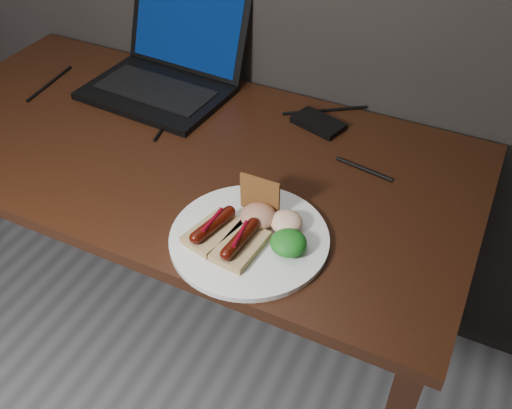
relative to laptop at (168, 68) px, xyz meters
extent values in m
cube|color=#34160D|center=(0.18, -0.24, -0.07)|extent=(1.40, 0.70, 0.03)
cube|color=#34160D|center=(-0.47, 0.06, -0.44)|extent=(0.05, 0.05, 0.72)
cube|color=#34160D|center=(0.83, 0.06, -0.44)|extent=(0.05, 0.05, 0.72)
cube|color=black|center=(0.00, -0.06, -0.04)|extent=(0.38, 0.28, 0.02)
cube|color=black|center=(0.00, -0.06, -0.03)|extent=(0.32, 0.16, 0.00)
cube|color=black|center=(0.01, 0.11, 0.08)|extent=(0.37, 0.11, 0.23)
cube|color=navy|center=(0.01, 0.11, 0.08)|extent=(0.34, 0.10, 0.20)
cube|color=black|center=(0.44, -0.01, -0.05)|extent=(0.14, 0.11, 0.02)
cylinder|color=black|center=(0.09, -0.16, -0.05)|extent=(0.05, 0.18, 0.01)
cylinder|color=black|center=(0.43, 0.06, -0.05)|extent=(0.19, 0.13, 0.01)
cylinder|color=black|center=(0.60, -0.13, -0.05)|extent=(0.14, 0.03, 0.01)
cylinder|color=black|center=(-0.30, -0.14, -0.05)|extent=(0.03, 0.20, 0.01)
cylinder|color=silver|center=(0.47, -0.44, -0.05)|extent=(0.32, 0.32, 0.01)
cube|color=tan|center=(0.40, -0.47, -0.03)|extent=(0.09, 0.13, 0.02)
cylinder|color=#4D1105|center=(0.40, -0.47, -0.01)|extent=(0.05, 0.10, 0.02)
sphere|color=#4D1105|center=(0.39, -0.52, -0.01)|extent=(0.03, 0.02, 0.02)
sphere|color=#4D1105|center=(0.41, -0.42, -0.01)|extent=(0.03, 0.02, 0.02)
cylinder|color=maroon|center=(0.40, -0.47, 0.00)|extent=(0.01, 0.07, 0.01)
cube|color=tan|center=(0.47, -0.48, -0.03)|extent=(0.08, 0.12, 0.02)
cylinder|color=#4D1105|center=(0.47, -0.48, -0.01)|extent=(0.03, 0.10, 0.02)
sphere|color=#4D1105|center=(0.46, -0.53, -0.01)|extent=(0.03, 0.02, 0.02)
sphere|color=#4D1105|center=(0.47, -0.43, -0.01)|extent=(0.03, 0.02, 0.02)
cylinder|color=maroon|center=(0.47, -0.48, 0.00)|extent=(0.02, 0.07, 0.01)
cube|color=brown|center=(0.45, -0.37, 0.00)|extent=(0.08, 0.01, 0.08)
ellipsoid|color=#136215|center=(0.55, -0.44, -0.02)|extent=(0.07, 0.07, 0.04)
ellipsoid|color=maroon|center=(0.47, -0.40, -0.02)|extent=(0.07, 0.07, 0.04)
ellipsoid|color=white|center=(0.52, -0.39, -0.02)|extent=(0.06, 0.06, 0.04)
camera|label=1|loc=(0.83, -1.15, 0.74)|focal=40.00mm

